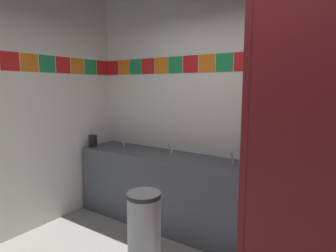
# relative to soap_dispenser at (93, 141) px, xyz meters

# --- Properties ---
(wall_back) EXTENTS (4.26, 0.09, 2.88)m
(wall_back) POSITION_rel_soap_dispenser_xyz_m (2.00, 0.48, 0.50)
(wall_back) COLOR white
(wall_back) RESTS_ON ground_plane
(vanity_counter) EXTENTS (2.36, 0.56, 0.86)m
(vanity_counter) POSITION_rel_soap_dispenser_xyz_m (1.10, 0.16, -0.50)
(vanity_counter) COLOR #4C515B
(vanity_counter) RESTS_ON ground_plane
(faucet_left) EXTENTS (0.04, 0.10, 0.14)m
(faucet_left) POSITION_rel_soap_dispenser_xyz_m (0.31, 0.25, -0.03)
(faucet_left) COLOR silver
(faucet_left) RESTS_ON vanity_counter
(faucet_center) EXTENTS (0.04, 0.10, 0.14)m
(faucet_center) POSITION_rel_soap_dispenser_xyz_m (1.10, 0.25, -0.03)
(faucet_center) COLOR silver
(faucet_center) RESTS_ON vanity_counter
(faucet_right) EXTENTS (0.04, 0.10, 0.14)m
(faucet_right) POSITION_rel_soap_dispenser_xyz_m (1.88, 0.25, -0.03)
(faucet_right) COLOR silver
(faucet_right) RESTS_ON vanity_counter
(soap_dispenser) EXTENTS (0.09, 0.09, 0.16)m
(soap_dispenser) POSITION_rel_soap_dispenser_xyz_m (0.00, 0.00, 0.00)
(soap_dispenser) COLOR black
(soap_dispenser) RESTS_ON vanity_counter
(stall_divider) EXTENTS (0.92, 1.56, 2.25)m
(stall_divider) POSITION_rel_soap_dispenser_xyz_m (2.62, -0.60, 0.18)
(stall_divider) COLOR maroon
(stall_divider) RESTS_ON ground_plane
(trash_bin) EXTENTS (0.32, 0.32, 0.71)m
(trash_bin) POSITION_rel_soap_dispenser_xyz_m (1.38, -0.62, -0.59)
(trash_bin) COLOR #999EA3
(trash_bin) RESTS_ON ground_plane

